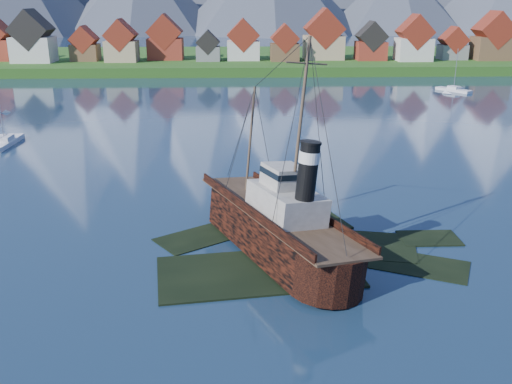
{
  "coord_description": "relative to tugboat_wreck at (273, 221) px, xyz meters",
  "views": [
    {
      "loc": [
        -4.85,
        -48.46,
        23.68
      ],
      "look_at": [
        -2.9,
        6.0,
        5.0
      ],
      "focal_mm": 40.0,
      "sensor_mm": 36.0,
      "label": 1
    }
  ],
  "objects": [
    {
      "name": "tugboat_wreck",
      "position": [
        0.0,
        0.0,
        0.0
      ],
      "size": [
        6.38,
        27.5,
        21.79
      ],
      "rotation": [
        0.0,
        0.1,
        0.42
      ],
      "color": "black",
      "rests_on": "ground"
    },
    {
      "name": "sailboat_e",
      "position": [
        54.21,
        97.27,
        -2.5
      ],
      "size": [
        7.61,
        9.63,
        11.53
      ],
      "rotation": [
        0.0,
        0.0,
        0.59
      ],
      "color": "silver",
      "rests_on": "ground"
    },
    {
      "name": "shore_bank",
      "position": [
        1.26,
        166.21,
        -2.75
      ],
      "size": [
        600.0,
        80.0,
        3.2
      ],
      "primitive_type": "cube",
      "color": "#1E4513",
      "rests_on": "ground"
    },
    {
      "name": "sailboat_a",
      "position": [
        -42.59,
        42.65,
        -2.46
      ],
      "size": [
        2.91,
        10.86,
        13.2
      ],
      "rotation": [
        0.0,
        0.0,
        -0.02
      ],
      "color": "silver",
      "rests_on": "ground"
    },
    {
      "name": "ground",
      "position": [
        1.26,
        -3.79,
        -2.75
      ],
      "size": [
        1400.0,
        1400.0,
        0.0
      ],
      "primitive_type": "plane",
      "color": "#172B41",
      "rests_on": "ground"
    },
    {
      "name": "seawall",
      "position": [
        1.26,
        128.21,
        -2.75
      ],
      "size": [
        600.0,
        2.5,
        2.0
      ],
      "primitive_type": "cube",
      "color": "#3F3D38",
      "rests_on": "ground"
    },
    {
      "name": "town",
      "position": [
        -31.86,
        148.39,
        6.23
      ],
      "size": [
        250.96,
        16.69,
        17.3
      ],
      "color": "maroon",
      "rests_on": "ground"
    },
    {
      "name": "shoal",
      "position": [
        3.03,
        -1.64,
        -3.1
      ],
      "size": [
        31.71,
        21.24,
        1.14
      ],
      "color": "black",
      "rests_on": "ground"
    }
  ]
}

